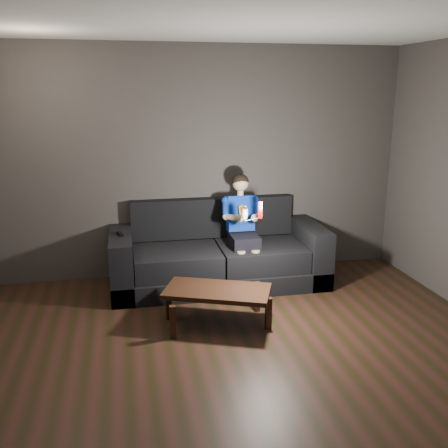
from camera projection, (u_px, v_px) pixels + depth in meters
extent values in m
plane|color=black|center=(245.00, 382.00, 3.85)|extent=(5.00, 5.00, 0.00)
cube|color=#3F3B37|center=(196.00, 163.00, 5.87)|extent=(5.00, 0.04, 2.70)
cube|color=silver|center=(249.00, 6.00, 3.15)|extent=(5.00, 5.00, 0.02)
cube|color=black|center=(218.00, 274.00, 5.81)|extent=(2.43, 1.05, 0.21)
cube|color=black|center=(177.00, 261.00, 5.56)|extent=(0.95, 0.74, 0.25)
cube|color=black|center=(261.00, 256.00, 5.74)|extent=(0.95, 0.74, 0.25)
cube|color=black|center=(212.00, 216.00, 6.04)|extent=(1.94, 0.24, 0.47)
cube|color=black|center=(122.00, 262.00, 5.55)|extent=(0.24, 1.05, 0.66)
cube|color=black|center=(308.00, 250.00, 5.96)|extent=(0.24, 1.05, 0.66)
cube|color=black|center=(244.00, 241.00, 5.63)|extent=(0.31, 0.39, 0.14)
cube|color=navy|center=(240.00, 213.00, 5.75)|extent=(0.31, 0.22, 0.43)
cube|color=yellow|center=(242.00, 210.00, 5.65)|extent=(0.09, 0.09, 0.10)
cube|color=red|center=(242.00, 210.00, 5.65)|extent=(0.06, 0.06, 0.07)
cylinder|color=tan|center=(240.00, 193.00, 5.69)|extent=(0.07, 0.07, 0.06)
sphere|color=tan|center=(240.00, 183.00, 5.66)|extent=(0.18, 0.18, 0.18)
ellipsoid|color=black|center=(240.00, 181.00, 5.66)|extent=(0.19, 0.19, 0.16)
cylinder|color=navy|center=(225.00, 209.00, 5.63)|extent=(0.08, 0.23, 0.20)
cylinder|color=navy|center=(257.00, 207.00, 5.71)|extent=(0.08, 0.23, 0.20)
cylinder|color=tan|center=(233.00, 216.00, 5.50)|extent=(0.14, 0.24, 0.11)
cylinder|color=tan|center=(257.00, 215.00, 5.55)|extent=(0.14, 0.24, 0.11)
sphere|color=tan|center=(240.00, 219.00, 5.42)|extent=(0.09, 0.09, 0.09)
sphere|color=tan|center=(255.00, 218.00, 5.45)|extent=(0.09, 0.09, 0.09)
cylinder|color=tan|center=(241.00, 266.00, 5.48)|extent=(0.09, 0.09, 0.35)
cylinder|color=tan|center=(255.00, 265.00, 5.51)|extent=(0.09, 0.09, 0.35)
cube|color=#D80002|center=(260.00, 210.00, 5.21)|extent=(0.06, 0.08, 0.18)
cube|color=maroon|center=(261.00, 206.00, 5.18)|extent=(0.03, 0.02, 0.03)
cylinder|color=white|center=(261.00, 212.00, 5.19)|extent=(0.02, 0.01, 0.02)
ellipsoid|color=white|center=(245.00, 213.00, 5.19)|extent=(0.09, 0.11, 0.16)
cylinder|color=black|center=(246.00, 208.00, 5.14)|extent=(0.03, 0.01, 0.03)
cube|color=black|center=(120.00, 234.00, 5.40)|extent=(0.08, 0.17, 0.03)
cube|color=black|center=(120.00, 231.00, 5.45)|extent=(0.02, 0.02, 0.00)
cube|color=black|center=(217.00, 291.00, 4.73)|extent=(1.10, 0.82, 0.04)
cube|color=black|center=(173.00, 322.00, 4.50)|extent=(0.05, 0.05, 0.31)
cube|color=black|center=(268.00, 313.00, 4.67)|extent=(0.05, 0.05, 0.31)
cube|color=black|center=(169.00, 304.00, 4.88)|extent=(0.05, 0.05, 0.31)
cube|color=black|center=(257.00, 297.00, 5.06)|extent=(0.05, 0.05, 0.31)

